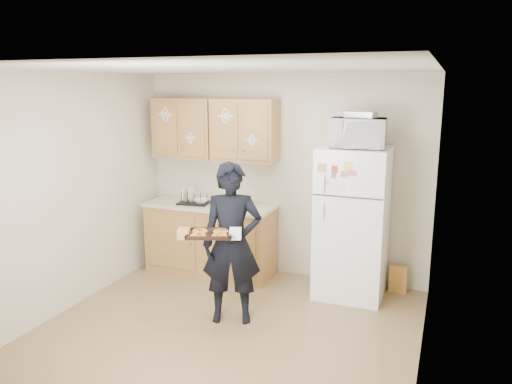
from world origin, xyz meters
TOP-DOWN VIEW (x-y plane):
  - floor at (0.00, 0.00)m, footprint 3.60×3.60m
  - ceiling at (0.00, 0.00)m, footprint 3.60×3.60m
  - wall_back at (0.00, 1.80)m, footprint 3.60×0.04m
  - wall_front at (0.00, -1.80)m, footprint 3.60×0.04m
  - wall_left at (-1.80, 0.00)m, footprint 0.04×3.60m
  - wall_right at (1.80, 0.00)m, footprint 0.04×3.60m
  - refrigerator at (0.95, 1.43)m, footprint 0.75×0.70m
  - base_cabinet at (-0.85, 1.48)m, footprint 1.60×0.60m
  - countertop at (-0.85, 1.48)m, footprint 1.64×0.64m
  - upper_cab_left at (-1.25, 1.61)m, footprint 0.80×0.33m
  - upper_cab_right at (-0.43, 1.61)m, footprint 0.80×0.33m
  - cereal_box at (1.47, 1.67)m, footprint 0.20×0.07m
  - person at (-0.04, 0.34)m, footprint 0.69×0.57m
  - baking_tray at (-0.15, 0.06)m, footprint 0.51×0.44m
  - pizza_front_left at (-0.22, -0.04)m, footprint 0.14×0.14m
  - pizza_front_right at (-0.03, 0.03)m, footprint 0.14×0.14m
  - pizza_back_left at (-0.27, 0.09)m, footprint 0.14×0.14m
  - pizza_back_right at (-0.08, 0.16)m, footprint 0.14×0.14m
  - microwave at (0.98, 1.38)m, footprint 0.61×0.45m
  - foil_pan at (1.00, 1.41)m, footprint 0.34×0.27m
  - dish_rack at (-1.04, 1.42)m, footprint 0.41×0.32m
  - bowl at (-0.94, 1.42)m, footprint 0.24×0.24m
  - soap_bottle at (-0.32, 1.37)m, footprint 0.08×0.08m

SIDE VIEW (x-z plane):
  - floor at x=0.00m, z-range 0.00..0.00m
  - cereal_box at x=1.47m, z-range 0.00..0.32m
  - base_cabinet at x=-0.85m, z-range 0.00..0.86m
  - person at x=-0.04m, z-range 0.00..1.63m
  - refrigerator at x=0.95m, z-range 0.00..1.70m
  - countertop at x=-0.85m, z-range 0.86..0.90m
  - bowl at x=-0.94m, z-range 0.92..0.97m
  - dish_rack at x=-1.04m, z-range 0.90..1.05m
  - baking_tray at x=-0.15m, z-range 0.96..1.00m
  - soap_bottle at x=-0.32m, z-range 0.90..1.08m
  - pizza_front_left at x=-0.22m, z-range 0.99..1.00m
  - pizza_front_right at x=-0.03m, z-range 0.99..1.00m
  - pizza_back_left at x=-0.27m, z-range 0.99..1.00m
  - pizza_back_right at x=-0.08m, z-range 0.99..1.00m
  - wall_back at x=0.00m, z-range 0.00..2.50m
  - wall_front at x=0.00m, z-range 0.00..2.50m
  - wall_left at x=-1.80m, z-range 0.00..2.50m
  - wall_right at x=1.80m, z-range 0.00..2.50m
  - upper_cab_left at x=-1.25m, z-range 1.45..2.20m
  - upper_cab_right at x=-0.43m, z-range 1.45..2.20m
  - microwave at x=0.98m, z-range 1.70..2.02m
  - foil_pan at x=1.00m, z-range 2.02..2.09m
  - ceiling at x=0.00m, z-range 2.50..2.50m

